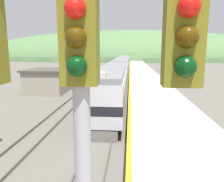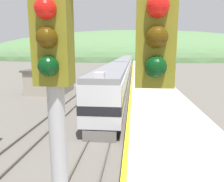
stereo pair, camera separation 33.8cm
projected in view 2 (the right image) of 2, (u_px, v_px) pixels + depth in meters
name	position (u px, v px, depth m)	size (l,w,h in m)	color
track_main	(127.00, 70.00, 67.22)	(1.52, 180.00, 0.16)	#4C443D
track_siding	(112.00, 69.00, 67.68)	(1.52, 180.00, 0.16)	#4C443D
platform	(146.00, 76.00, 47.11)	(5.95, 140.00, 1.07)	#BCB5A5
distant_hills	(131.00, 59.00, 152.03)	(221.12, 99.50, 38.52)	#517547
station_shed	(50.00, 81.00, 30.82)	(5.58, 6.35, 3.36)	gray
express_train_lead_car	(114.00, 84.00, 23.64)	(2.90, 20.69, 4.54)	black
carriage_second	(124.00, 68.00, 45.31)	(2.89, 21.38, 4.18)	black
carriage_third	(127.00, 62.00, 67.09)	(2.89, 21.38, 4.18)	black
signal_mast_main	(56.00, 114.00, 2.52)	(3.30, 0.42, 7.53)	#9E9EA3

